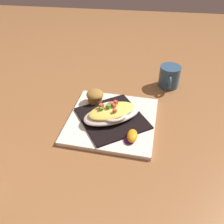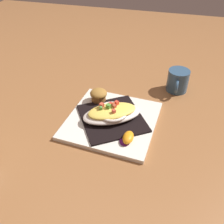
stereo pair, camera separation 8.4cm
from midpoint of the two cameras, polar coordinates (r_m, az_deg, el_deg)
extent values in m
plane|color=#935F36|center=(0.87, -2.77, -2.41)|extent=(2.60, 2.60, 0.00)
cube|color=white|center=(0.86, -2.78, -2.05)|extent=(0.32, 0.32, 0.01)
cube|color=black|center=(0.85, -2.80, -1.51)|extent=(0.29, 0.29, 0.01)
ellipsoid|color=silver|center=(0.84, -2.84, -0.58)|extent=(0.23, 0.19, 0.03)
torus|color=silver|center=(0.84, -2.86, -0.03)|extent=(0.15, 0.15, 0.01)
ellipsoid|color=#F4D556|center=(0.83, -2.87, 0.16)|extent=(0.19, 0.16, 0.02)
cube|color=red|center=(0.84, -1.98, 2.13)|extent=(0.02, 0.02, 0.01)
cube|color=#539436|center=(0.82, -3.77, 1.09)|extent=(0.02, 0.02, 0.01)
cube|color=#D14B34|center=(0.83, -5.43, 1.11)|extent=(0.02, 0.02, 0.01)
cube|color=#D64B38|center=(0.81, -2.35, 0.17)|extent=(0.01, 0.01, 0.01)
cube|color=#B74D34|center=(0.83, -2.38, 1.30)|extent=(0.01, 0.01, 0.01)
cube|color=#BB4F27|center=(0.84, -2.76, 1.73)|extent=(0.01, 0.01, 0.01)
cube|color=#529540|center=(0.82, -5.44, 0.62)|extent=(0.01, 0.01, 0.01)
cube|color=red|center=(0.84, -3.35, 1.73)|extent=(0.01, 0.01, 0.01)
cylinder|color=#A16731|center=(0.93, -6.50, 2.87)|extent=(0.05, 0.05, 0.03)
ellipsoid|color=olive|center=(0.92, -6.59, 3.92)|extent=(0.06, 0.06, 0.03)
ellipsoid|color=#4C0F23|center=(0.91, -6.62, 4.29)|extent=(0.02, 0.02, 0.01)
ellipsoid|color=#56145B|center=(0.78, 0.99, -6.40)|extent=(0.04, 0.05, 0.01)
ellipsoid|color=orange|center=(0.77, 1.60, -5.64)|extent=(0.04, 0.06, 0.03)
cylinder|color=#31506D|center=(1.05, 10.88, 8.00)|extent=(0.09, 0.09, 0.09)
torus|color=#31506D|center=(1.01, 10.83, 6.70)|extent=(0.01, 0.05, 0.05)
cylinder|color=#4C2D14|center=(1.06, 10.75, 7.03)|extent=(0.07, 0.07, 0.04)
camera|label=1|loc=(0.04, -92.86, -2.29)|focal=39.59mm
camera|label=2|loc=(0.04, 87.14, 2.29)|focal=39.59mm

